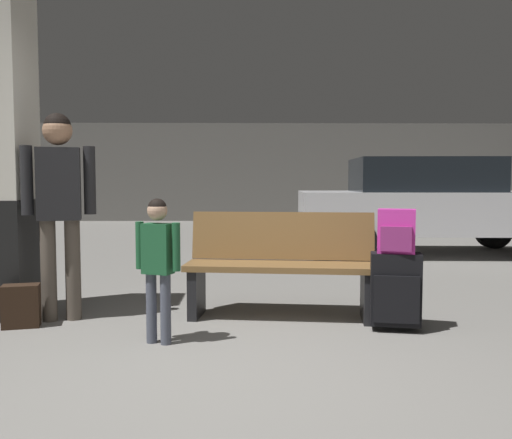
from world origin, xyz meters
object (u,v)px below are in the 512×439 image
(suitcase, at_px, (396,290))
(adult, at_px, (59,193))
(bench, at_px, (281,265))
(backpack_bright, at_px, (397,232))
(parked_car_near, at_px, (429,203))
(child, at_px, (158,255))
(backpack_dark_floor, at_px, (21,306))

(suitcase, height_order, adult, adult)
(bench, xyz_separation_m, adult, (-1.84, -0.11, 0.62))
(suitcase, relative_size, backpack_bright, 1.78)
(adult, height_order, parked_car_near, adult)
(child, relative_size, backpack_dark_floor, 3.05)
(child, xyz_separation_m, backpack_dark_floor, (-1.16, 0.46, -0.47))
(bench, bearing_deg, parked_car_near, 57.12)
(bench, relative_size, parked_car_near, 0.40)
(backpack_bright, bearing_deg, bench, 151.39)
(suitcase, height_order, child, child)
(child, distance_m, parked_car_near, 5.90)
(child, xyz_separation_m, adult, (-0.92, 0.68, 0.42))
(adult, bearing_deg, bench, 3.33)
(suitcase, relative_size, child, 0.58)
(bench, height_order, child, child)
(backpack_bright, relative_size, child, 0.33)
(child, bearing_deg, parked_car_near, 53.73)
(backpack_bright, distance_m, backpack_dark_floor, 3.01)
(bench, xyz_separation_m, child, (-0.92, -0.78, 0.20))
(suitcase, xyz_separation_m, parked_car_near, (1.71, 4.44, 0.48))
(bench, distance_m, backpack_dark_floor, 2.13)
(suitcase, bearing_deg, adult, 172.37)
(suitcase, relative_size, parked_car_near, 0.14)
(child, bearing_deg, backpack_bright, 10.07)
(bench, relative_size, backpack_dark_floor, 4.86)
(backpack_dark_floor, bearing_deg, backpack_bright, -2.85)
(backpack_bright, bearing_deg, adult, 172.37)
(backpack_dark_floor, bearing_deg, child, -21.71)
(adult, bearing_deg, parked_car_near, 42.80)
(backpack_bright, height_order, adult, adult)
(bench, relative_size, child, 1.59)
(suitcase, bearing_deg, parked_car_near, 68.97)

